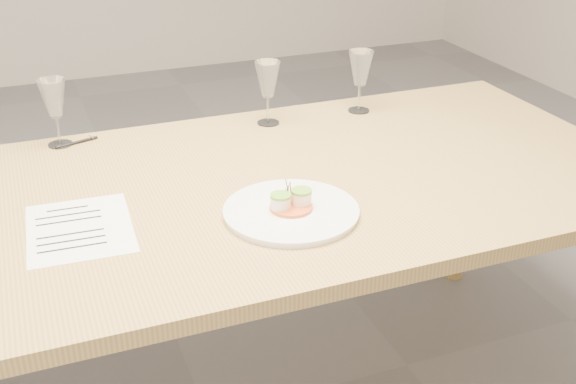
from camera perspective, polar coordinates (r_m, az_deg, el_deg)
name	(u,v)px	position (r m, az deg, el deg)	size (l,w,h in m)	color
dining_table	(196,216)	(1.84, -7.32, -1.93)	(2.40, 1.00, 0.75)	tan
dinner_plate	(291,210)	(1.68, 0.26, -1.44)	(0.32, 0.32, 0.08)	white
recipe_sheet	(79,228)	(1.70, -16.16, -2.78)	(0.24, 0.30, 0.00)	white
ballpoint_pen	(77,142)	(2.16, -16.34, 3.79)	(0.12, 0.05, 0.01)	black
wine_glass_1	(54,100)	(2.12, -18.03, 6.94)	(0.08, 0.08, 0.19)	white
wine_glass_2	(268,81)	(2.18, -1.62, 8.78)	(0.08, 0.08, 0.19)	white
wine_glass_3	(360,69)	(2.30, 5.75, 9.61)	(0.08, 0.08, 0.20)	white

